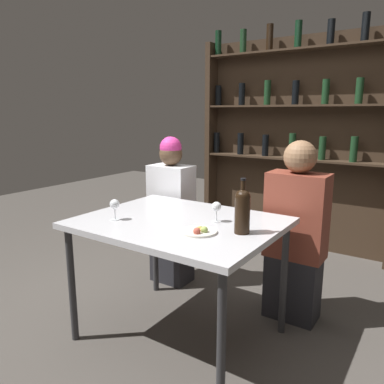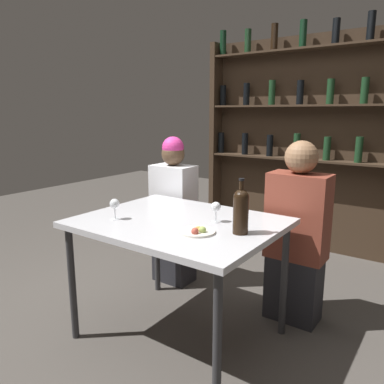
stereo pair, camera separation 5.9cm
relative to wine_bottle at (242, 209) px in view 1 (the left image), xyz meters
name	(u,v)px [view 1 (the left image)]	position (x,y,z in m)	size (l,w,h in m)	color
ground_plane	(180,335)	(-0.43, 0.01, -0.91)	(10.00, 10.00, 0.00)	#47423D
dining_table	(179,231)	(-0.43, 0.01, -0.20)	(1.18, 0.93, 0.78)	silver
wine_rack_wall	(295,135)	(-0.43, 2.04, 0.28)	(2.00, 0.21, 2.28)	#38281C
wine_bottle	(242,209)	(0.00, 0.00, 0.00)	(0.08, 0.08, 0.30)	black
wine_glass_0	(115,205)	(-0.75, -0.20, -0.04)	(0.06, 0.06, 0.13)	silver
wine_glass_1	(216,208)	(-0.22, 0.11, -0.05)	(0.06, 0.06, 0.12)	silver
food_plate_0	(199,231)	(-0.19, -0.13, -0.12)	(0.20, 0.20, 0.04)	silver
seated_person_left	(171,213)	(-0.96, 0.64, -0.31)	(0.35, 0.22, 1.23)	#26262B
seated_person_right	(295,237)	(0.09, 0.64, -0.32)	(0.39, 0.22, 1.24)	#26262B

